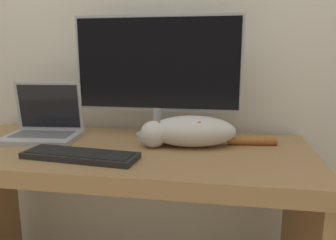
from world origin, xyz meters
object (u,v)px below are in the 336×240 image
(laptop, at_px, (44,127))
(cat, at_px, (189,131))
(monitor, at_px, (157,71))
(external_keyboard, at_px, (80,155))

(laptop, relative_size, cat, 0.60)
(monitor, bearing_deg, cat, -37.25)
(laptop, xyz_separation_m, external_keyboard, (0.27, -0.24, -0.04))
(external_keyboard, relative_size, cat, 0.78)
(monitor, height_order, external_keyboard, monitor)
(monitor, relative_size, cat, 1.32)
(laptop, height_order, cat, laptop)
(laptop, xyz_separation_m, cat, (0.62, -0.02, 0.01))
(cat, bearing_deg, laptop, 170.61)
(laptop, height_order, external_keyboard, laptop)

